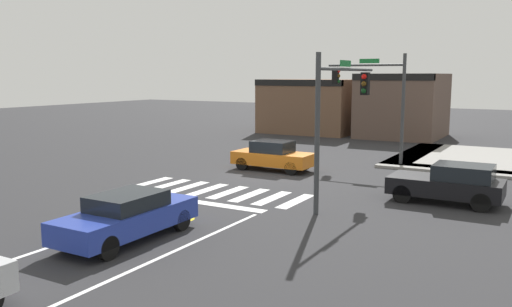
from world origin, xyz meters
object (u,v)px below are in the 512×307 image
(car_black, at_px, (450,183))
(car_orange, at_px, (273,156))
(traffic_signal_southeast, at_px, (341,101))
(car_blue, at_px, (127,216))
(traffic_signal_northeast, at_px, (374,91))

(car_black, bearing_deg, car_orange, -17.58)
(traffic_signal_southeast, relative_size, car_orange, 1.42)
(car_black, height_order, car_orange, car_black)
(car_black, bearing_deg, traffic_signal_southeast, 25.24)
(traffic_signal_southeast, bearing_deg, car_blue, 154.69)
(traffic_signal_northeast, xyz_separation_m, traffic_signal_southeast, (1.62, -9.11, -0.15))
(traffic_signal_northeast, relative_size, car_black, 1.45)
(traffic_signal_northeast, xyz_separation_m, car_blue, (-2.04, -16.85, -3.29))
(traffic_signal_northeast, xyz_separation_m, car_black, (5.40, -7.32, -3.24))
(traffic_signal_southeast, bearing_deg, car_black, -64.76)
(car_blue, height_order, car_orange, car_orange)
(car_blue, bearing_deg, car_black, -37.99)
(car_blue, distance_m, car_orange, 12.57)
(traffic_signal_southeast, height_order, car_black, traffic_signal_southeast)
(car_black, distance_m, car_orange, 9.65)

